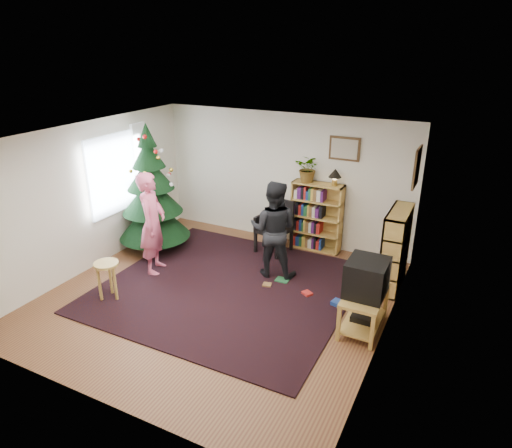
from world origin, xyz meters
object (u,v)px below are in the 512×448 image
at_px(christmas_tree, 152,199).
at_px(armchair, 276,224).
at_px(potted_plant, 309,168).
at_px(stool, 107,271).
at_px(bookshelf_back, 317,216).
at_px(crt_tv, 367,278).
at_px(picture_right, 417,167).
at_px(tv_stand, 364,308).
at_px(person_standing, 152,223).
at_px(table_lamp, 335,174).
at_px(picture_back, 345,149).
at_px(bookshelf_right, 395,248).
at_px(person_by_chair, 274,230).

distance_m(christmas_tree, armchair, 2.34).
bearing_deg(potted_plant, stool, -122.66).
relative_size(bookshelf_back, potted_plant, 2.56).
bearing_deg(crt_tv, bookshelf_back, 124.02).
bearing_deg(christmas_tree, bookshelf_back, 26.20).
distance_m(picture_right, bookshelf_back, 2.23).
relative_size(picture_right, crt_tv, 1.06).
bearing_deg(picture_right, christmas_tree, -170.38).
xyz_separation_m(christmas_tree, tv_stand, (4.20, -0.83, -0.67)).
bearing_deg(picture_right, stool, -147.06).
relative_size(tv_stand, crt_tv, 1.59).
bearing_deg(potted_plant, person_standing, -133.29).
relative_size(christmas_tree, stool, 3.87).
relative_size(person_standing, table_lamp, 5.64).
bearing_deg(person_standing, picture_back, -68.96).
distance_m(bookshelf_back, person_standing, 3.00).
relative_size(picture_back, bookshelf_right, 0.42).
bearing_deg(christmas_tree, picture_right, 9.62).
bearing_deg(bookshelf_right, person_standing, 109.12).
xyz_separation_m(picture_back, table_lamp, (-0.10, -0.14, -0.44)).
bearing_deg(crt_tv, potted_plant, 127.50).
xyz_separation_m(picture_back, tv_stand, (1.07, -2.31, -1.62)).
bearing_deg(bookshelf_back, table_lamp, 0.00).
bearing_deg(table_lamp, person_by_chair, -114.43).
xyz_separation_m(picture_right, crt_tv, (-0.26, -1.58, -1.15)).
distance_m(bookshelf_back, stool, 3.85).
bearing_deg(picture_right, bookshelf_right, -125.57).
bearing_deg(bookshelf_back, armchair, -149.19).
bearing_deg(tv_stand, picture_right, 80.84).
xyz_separation_m(christmas_tree, potted_plant, (2.53, 1.35, 0.56)).
bearing_deg(picture_back, person_standing, -139.11).
relative_size(picture_right, person_standing, 0.34).
bearing_deg(table_lamp, bookshelf_back, 180.00).
xyz_separation_m(picture_back, stool, (-2.61, -3.27, -1.47)).
distance_m(person_by_chair, potted_plant, 1.49).
bearing_deg(picture_back, christmas_tree, -154.70).
bearing_deg(stool, christmas_tree, 106.19).
distance_m(picture_back, person_by_chair, 1.95).
bearing_deg(bookshelf_right, table_lamp, 58.85).
bearing_deg(table_lamp, picture_right, -22.52).
xyz_separation_m(tv_stand, crt_tv, (-0.00, 0.00, 0.47)).
height_order(bookshelf_right, person_standing, person_standing).
height_order(picture_back, stool, picture_back).
bearing_deg(picture_back, bookshelf_back, -161.27).
height_order(christmas_tree, person_by_chair, christmas_tree).
height_order(bookshelf_back, person_by_chair, person_by_chair).
relative_size(picture_right, person_by_chair, 0.36).
height_order(picture_back, table_lamp, picture_back).
distance_m(person_standing, person_by_chair, 2.02).
bearing_deg(picture_back, crt_tv, -65.16).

